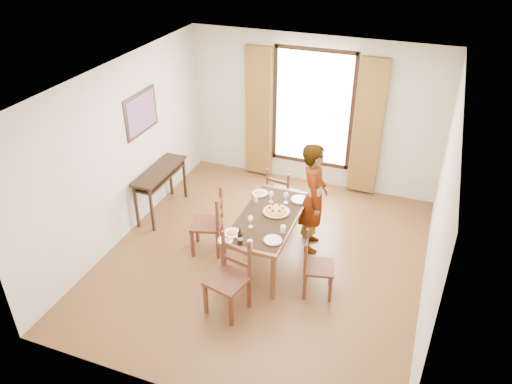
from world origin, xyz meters
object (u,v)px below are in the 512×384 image
(man, at_px, (314,198))
(pasta_platter, at_px, (276,209))
(console_table, at_px, (160,176))
(dining_table, at_px, (268,220))

(man, distance_m, pasta_platter, 0.60)
(console_table, relative_size, man, 0.70)
(console_table, xyz_separation_m, dining_table, (2.08, -0.59, -0.00))
(man, relative_size, pasta_platter, 4.28)
(console_table, xyz_separation_m, man, (2.59, -0.06, 0.17))
(console_table, height_order, pasta_platter, pasta_platter)
(man, bearing_deg, console_table, 75.90)
(dining_table, xyz_separation_m, pasta_platter, (0.08, 0.12, 0.12))
(dining_table, height_order, pasta_platter, pasta_platter)
(console_table, distance_m, pasta_platter, 2.21)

